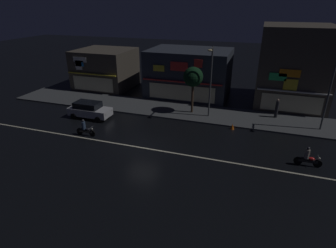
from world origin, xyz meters
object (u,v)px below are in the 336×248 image
Objects in this scene: parked_car_near_kerb at (89,110)px; motorcycle_lead at (85,129)px; streetlamp_west at (210,77)px; motorcycle_following at (308,158)px; pedestrian_on_sidewalk at (277,109)px; streetlamp_mid at (332,85)px; traffic_cone at (232,126)px.

parked_car_near_kerb is 2.26× the size of motorcycle_lead.
streetlamp_west is 12.72m from motorcycle_lead.
motorcycle_following is (8.51, -6.70, -3.66)m from streetlamp_west.
pedestrian_on_sidewalk is 1.03× the size of motorcycle_lead.
streetlamp_mid reaches higher than traffic_cone.
parked_car_near_kerb reaches higher than motorcycle_following.
streetlamp_west is at bearing -179.77° from streetlamp_mid.
streetlamp_mid is (10.44, 0.04, 0.12)m from streetlamp_west.
parked_car_near_kerb is at bearing 108.26° from pedestrian_on_sidewalk.
streetlamp_west is at bearing 43.74° from motorcycle_lead.
parked_car_near_kerb is at bearing -170.15° from streetlamp_mid.
streetlamp_west is 1.63× the size of parked_car_near_kerb.
pedestrian_on_sidewalk is 19.05m from parked_car_near_kerb.
streetlamp_mid reaches higher than parked_car_near_kerb.
traffic_cone is (14.25, 1.78, -0.59)m from parked_car_near_kerb.
pedestrian_on_sidewalk is at bearing 36.28° from motorcycle_lead.
streetlamp_mid is 3.82× the size of motorcycle_following.
streetlamp_west reaches higher than motorcycle_following.
pedestrian_on_sidewalk is (-3.86, 2.00, -3.35)m from streetlamp_mid.
motorcycle_following reaches higher than traffic_cone.
traffic_cone is at bearing -165.24° from streetlamp_mid.
streetlamp_west is 5.23m from traffic_cone.
motorcycle_lead is at bearing -142.02° from streetlamp_west.
traffic_cone is (2.69, -2.00, -4.01)m from streetlamp_west.
parked_car_near_kerb is at bearing -161.91° from streetlamp_west.
parked_car_near_kerb reaches higher than motorcycle_lead.
motorcycle_lead is 18.13m from motorcycle_following.
motorcycle_following is at bearing -38.89° from traffic_cone.
pedestrian_on_sidewalk is at bearing 152.61° from streetlamp_mid.
parked_car_near_kerb is 4.21m from motorcycle_lead.
motorcycle_lead is at bearing -159.39° from streetlamp_mid.
parked_car_near_kerb is at bearing 123.58° from motorcycle_lead.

